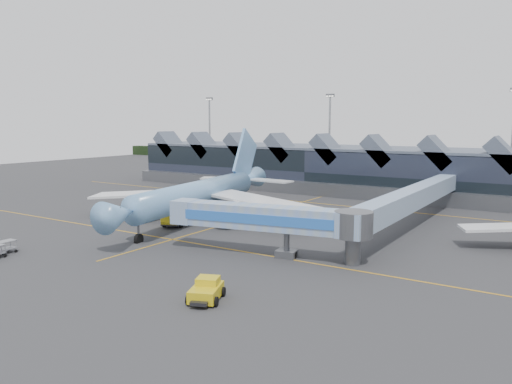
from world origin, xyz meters
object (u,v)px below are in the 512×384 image
Objects in this scene: main_airliner at (202,193)px; fuel_truck at (181,211)px; jet_bridge at (279,220)px; pushback_tug at (206,291)px.

fuel_truck is (-0.94, -3.91, -2.35)m from main_airliner.
jet_bridge is 15.61m from pushback_tug.
fuel_truck is 33.07m from pushback_tug.
jet_bridge is 23.18m from fuel_truck.
main_airliner is 4.66m from fuel_truck.
jet_bridge is (20.62, -12.12, -0.04)m from main_airliner.
fuel_truck reaches higher than pushback_tug.
pushback_tug is (1.83, -15.15, -3.29)m from jet_bridge.
main_airliner is at bearing 107.14° from pushback_tug.
pushback_tug is at bearing -93.74° from jet_bridge.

